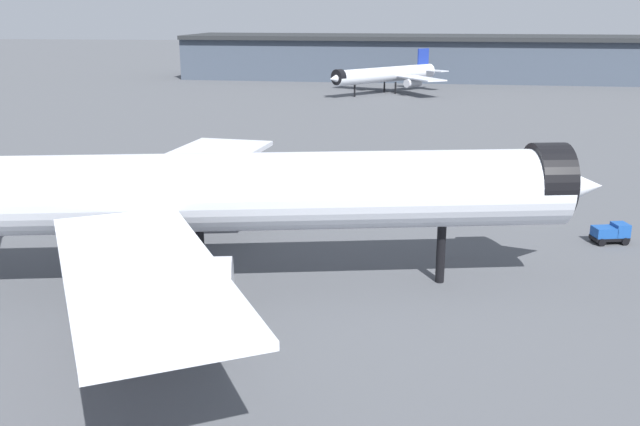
{
  "coord_description": "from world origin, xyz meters",
  "views": [
    {
      "loc": [
        16.46,
        -50.81,
        20.68
      ],
      "look_at": [
        10.14,
        0.74,
        5.84
      ],
      "focal_mm": 40.06,
      "sensor_mm": 36.0,
      "label": 1
    }
  ],
  "objects_px": {
    "baggage_cart_trailing": "(527,208)",
    "traffic_cone_wingtip": "(500,214)",
    "service_truck_front": "(311,170)",
    "baggage_tug_wing": "(611,233)",
    "airliner_far_taxiway": "(386,75)",
    "airliner_near_gate": "(224,194)"
  },
  "relations": [
    {
      "from": "airliner_far_taxiway",
      "to": "baggage_tug_wing",
      "type": "height_order",
      "value": "airliner_far_taxiway"
    },
    {
      "from": "baggage_cart_trailing",
      "to": "traffic_cone_wingtip",
      "type": "height_order",
      "value": "baggage_cart_trailing"
    },
    {
      "from": "baggage_tug_wing",
      "to": "airliner_near_gate",
      "type": "bearing_deg",
      "value": -168.76
    },
    {
      "from": "baggage_tug_wing",
      "to": "traffic_cone_wingtip",
      "type": "bearing_deg",
      "value": 128.15
    },
    {
      "from": "airliner_far_taxiway",
      "to": "service_truck_front",
      "type": "relative_size",
      "value": 5.46
    },
    {
      "from": "service_truck_front",
      "to": "baggage_tug_wing",
      "type": "distance_m",
      "value": 36.56
    },
    {
      "from": "service_truck_front",
      "to": "baggage_tug_wing",
      "type": "relative_size",
      "value": 1.7
    },
    {
      "from": "baggage_tug_wing",
      "to": "baggage_cart_trailing",
      "type": "bearing_deg",
      "value": 115.22
    },
    {
      "from": "airliner_near_gate",
      "to": "service_truck_front",
      "type": "xyz_separation_m",
      "value": [
        1.81,
        35.1,
        -5.87
      ]
    },
    {
      "from": "airliner_near_gate",
      "to": "baggage_cart_trailing",
      "type": "bearing_deg",
      "value": 30.32
    },
    {
      "from": "airliner_near_gate",
      "to": "baggage_cart_trailing",
      "type": "relative_size",
      "value": 22.96
    },
    {
      "from": "airliner_near_gate",
      "to": "airliner_far_taxiway",
      "type": "distance_m",
      "value": 134.32
    },
    {
      "from": "airliner_near_gate",
      "to": "baggage_tug_wing",
      "type": "bearing_deg",
      "value": 13.86
    },
    {
      "from": "baggage_tug_wing",
      "to": "baggage_cart_trailing",
      "type": "distance_m",
      "value": 10.11
    },
    {
      "from": "service_truck_front",
      "to": "airliner_near_gate",
      "type": "bearing_deg",
      "value": -76.07
    },
    {
      "from": "baggage_cart_trailing",
      "to": "traffic_cone_wingtip",
      "type": "distance_m",
      "value": 2.89
    },
    {
      "from": "airliner_near_gate",
      "to": "airliner_far_taxiway",
      "type": "xyz_separation_m",
      "value": [
        7.75,
        134.07,
        -2.71
      ]
    },
    {
      "from": "baggage_cart_trailing",
      "to": "service_truck_front",
      "type": "bearing_deg",
      "value": 147.73
    },
    {
      "from": "service_truck_front",
      "to": "traffic_cone_wingtip",
      "type": "height_order",
      "value": "service_truck_front"
    },
    {
      "from": "service_truck_front",
      "to": "baggage_tug_wing",
      "type": "bearing_deg",
      "value": -16.53
    },
    {
      "from": "airliner_far_taxiway",
      "to": "service_truck_front",
      "type": "distance_m",
      "value": 99.2
    },
    {
      "from": "baggage_cart_trailing",
      "to": "traffic_cone_wingtip",
      "type": "xyz_separation_m",
      "value": [
        -2.73,
        -0.73,
        -0.62
      ]
    }
  ]
}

